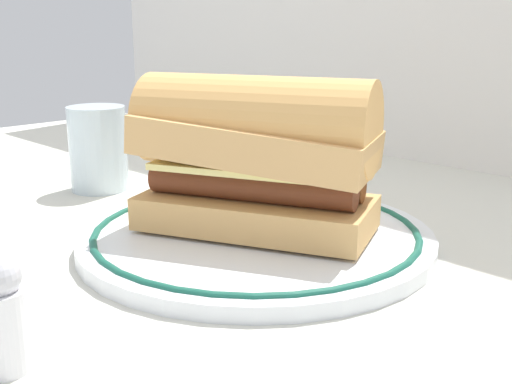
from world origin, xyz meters
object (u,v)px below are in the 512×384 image
(drinking_glass, at_px, (98,154))
(salt_shaker, at_px, (0,314))
(plate, at_px, (256,236))
(sausage_sandwich, at_px, (256,152))

(drinking_glass, relative_size, salt_shaker, 1.38)
(plate, xyz_separation_m, sausage_sandwich, (0.00, 0.00, 0.07))
(plate, distance_m, salt_shaker, 0.24)
(sausage_sandwich, height_order, salt_shaker, sausage_sandwich)
(sausage_sandwich, bearing_deg, plate, 0.00)
(sausage_sandwich, distance_m, salt_shaker, 0.24)
(plate, xyz_separation_m, salt_shaker, (0.05, -0.23, 0.02))
(salt_shaker, bearing_deg, plate, 101.37)
(plate, relative_size, drinking_glass, 3.20)
(plate, height_order, drinking_glass, drinking_glass)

